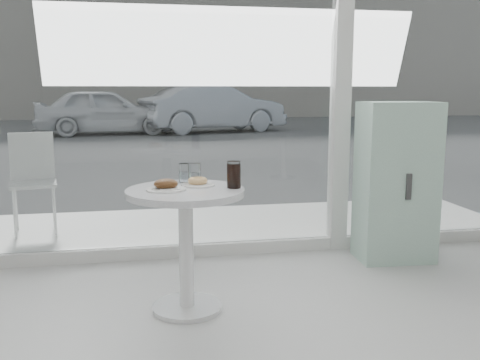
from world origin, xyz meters
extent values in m
cube|color=silver|center=(0.00, 3.00, 0.05)|extent=(5.00, 0.12, 0.10)
cube|color=silver|center=(0.90, 3.00, 1.50)|extent=(0.14, 0.14, 3.00)
cube|color=white|center=(-0.77, 3.00, 1.40)|extent=(3.21, 0.02, 2.60)
cube|color=white|center=(1.67, 3.00, 1.40)|extent=(1.41, 0.02, 2.60)
cylinder|color=silver|center=(-0.50, 1.90, 0.01)|extent=(0.44, 0.44, 0.03)
cylinder|color=silver|center=(-0.50, 1.90, 0.37)|extent=(0.09, 0.09, 0.70)
cylinder|color=white|center=(-0.50, 1.90, 0.75)|extent=(0.72, 0.72, 0.04)
cube|color=white|center=(0.00, 3.80, 0.03)|extent=(5.60, 1.60, 0.05)
cube|color=#333333|center=(0.00, 16.00, 0.00)|extent=(40.00, 24.00, 0.00)
cube|color=gray|center=(0.00, 25.00, 4.00)|extent=(40.00, 2.00, 8.00)
cube|color=#84A996|center=(1.24, 2.61, 0.63)|extent=(0.61, 0.43, 1.27)
cube|color=#333333|center=(1.24, 2.41, 0.63)|extent=(0.04, 0.02, 0.20)
cylinder|color=silver|center=(-1.87, 3.62, 0.27)|extent=(0.02, 0.02, 0.45)
cylinder|color=silver|center=(-1.54, 3.68, 0.27)|extent=(0.02, 0.02, 0.45)
cylinder|color=silver|center=(-1.93, 3.96, 0.27)|extent=(0.02, 0.02, 0.45)
cylinder|color=silver|center=(-1.60, 4.01, 0.27)|extent=(0.02, 0.02, 0.45)
cube|color=silver|center=(-1.73, 3.82, 0.51)|extent=(0.46, 0.46, 0.03)
cube|color=silver|center=(-1.77, 4.00, 0.74)|extent=(0.39, 0.09, 0.45)
imported|color=white|center=(-1.75, 15.44, 0.70)|extent=(4.26, 2.05, 1.40)
imported|color=#AAACB2|center=(1.57, 15.71, 0.75)|extent=(4.84, 2.91, 1.51)
cylinder|color=silver|center=(-0.62, 1.88, 0.78)|extent=(0.24, 0.24, 0.01)
cube|color=white|center=(-0.60, 1.87, 0.79)|extent=(0.11, 0.10, 0.00)
ellipsoid|color=#3A210F|center=(-0.62, 1.88, 0.81)|extent=(0.14, 0.12, 0.06)
ellipsoid|color=#3A210F|center=(-0.58, 1.90, 0.81)|extent=(0.07, 0.07, 0.04)
cylinder|color=silver|center=(-0.41, 1.99, 0.78)|extent=(0.21, 0.21, 0.01)
torus|color=tan|center=(-0.41, 1.99, 0.80)|extent=(0.12, 0.12, 0.04)
cylinder|color=white|center=(-0.48, 2.14, 0.83)|extent=(0.08, 0.08, 0.12)
cylinder|color=white|center=(-0.48, 2.14, 0.81)|extent=(0.06, 0.06, 0.07)
cylinder|color=white|center=(-0.42, 2.08, 0.84)|extent=(0.08, 0.08, 0.13)
cylinder|color=white|center=(-0.42, 2.08, 0.81)|extent=(0.07, 0.07, 0.07)
cylinder|color=white|center=(-0.20, 1.88, 0.85)|extent=(0.09, 0.09, 0.16)
cylinder|color=black|center=(-0.20, 1.88, 0.84)|extent=(0.07, 0.07, 0.15)
camera|label=1|loc=(-0.76, -1.28, 1.37)|focal=40.00mm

